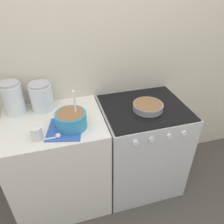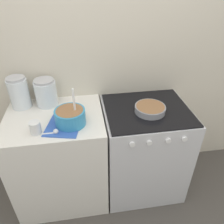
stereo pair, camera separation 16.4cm
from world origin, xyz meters
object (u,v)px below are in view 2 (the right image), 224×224
at_px(tin_can, 35,128).
at_px(stove, 143,149).
at_px(mixing_bowl, 70,116).
at_px(storage_jar_middle, 46,94).
at_px(baking_pan, 150,109).
at_px(storage_jar_left, 19,94).

bearing_deg(tin_can, stove, 12.05).
bearing_deg(tin_can, mixing_bowl, 16.73).
xyz_separation_m(mixing_bowl, storage_jar_middle, (-0.19, 0.31, 0.03)).
bearing_deg(baking_pan, stove, 99.40).
bearing_deg(storage_jar_left, storage_jar_middle, 0.00).
xyz_separation_m(stove, baking_pan, (0.01, -0.04, 0.47)).
bearing_deg(baking_pan, storage_jar_left, 166.56).
height_order(stove, tin_can, tin_can).
relative_size(stove, storage_jar_middle, 3.97).
bearing_deg(mixing_bowl, storage_jar_middle, 121.92).
xyz_separation_m(storage_jar_left, storage_jar_middle, (0.21, 0.00, -0.02)).
bearing_deg(storage_jar_left, baking_pan, -13.44).
distance_m(storage_jar_left, storage_jar_middle, 0.21).
bearing_deg(storage_jar_left, mixing_bowl, -37.73).
bearing_deg(storage_jar_middle, storage_jar_left, 180.00).
height_order(stove, baking_pan, baking_pan).
distance_m(storage_jar_left, tin_can, 0.42).
bearing_deg(tin_can, storage_jar_left, 112.90).
xyz_separation_m(storage_jar_left, tin_can, (0.16, -0.38, -0.06)).
bearing_deg(tin_can, storage_jar_middle, 83.10).
height_order(storage_jar_left, storage_jar_middle, storage_jar_left).
xyz_separation_m(stove, storage_jar_left, (-1.01, 0.20, 0.56)).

